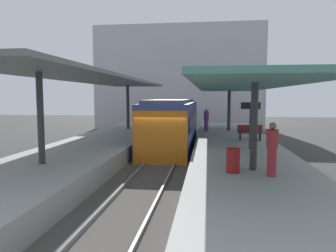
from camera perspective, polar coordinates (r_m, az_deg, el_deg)
The scene contains 15 objects.
ground_plane at distance 16.16m, azimuth -0.96°, elevation -7.05°, with size 80.00×80.00×0.00m, color #383835.
platform_left at distance 17.02m, azimuth -13.77°, elevation -4.86°, with size 4.40×28.00×1.00m, color #9E9E99.
platform_right at distance 15.98m, azimuth 12.72°, elevation -5.50°, with size 4.40×28.00×1.00m, color #9E9E99.
track_ballast at distance 16.14m, azimuth -0.96°, elevation -6.71°, with size 3.20×28.00×0.20m, color #4C4742.
rail_near_side at distance 16.22m, azimuth -3.49°, elevation -6.04°, with size 0.08×28.00×0.14m, color slate.
rail_far_side at distance 16.02m, azimuth 1.61°, elevation -6.18°, with size 0.08×28.00×0.14m, color slate.
commuter_train at distance 20.26m, azimuth 0.83°, elevation 0.41°, with size 2.78×10.89×3.10m.
canopy_left at distance 18.09m, azimuth -12.45°, elevation 8.17°, with size 4.18×21.00×3.53m.
canopy_right at distance 17.10m, azimuth 12.51°, elevation 6.94°, with size 4.18×21.00×3.10m.
platform_bench at distance 18.48m, azimuth 14.67°, elevation -1.06°, with size 1.40×0.41×0.86m.
platform_sign at distance 15.29m, azimuth 14.76°, elevation 1.99°, with size 0.90×0.08×2.21m.
litter_bin at distance 10.49m, azimuth 11.73°, elevation -6.15°, with size 0.44×0.44×0.80m, color maroon.
passenger_near_bench at distance 10.22m, azimuth 18.40°, elevation -3.90°, with size 0.36×0.36×1.69m.
passenger_mid_platform at distance 22.51m, azimuth 7.00°, elevation 1.20°, with size 0.36×0.36×1.66m.
station_building_backdrop at distance 35.83m, azimuth 2.14°, elevation 8.59°, with size 18.00×6.00×11.00m, color #B7B2B7.
Camera 1 is at (2.26, -15.62, 3.47)m, focal length 33.52 mm.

